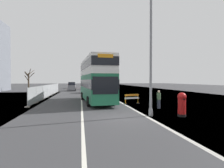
# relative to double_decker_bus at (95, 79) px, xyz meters

# --- Properties ---
(ground) EXTENTS (140.00, 280.00, 0.10)m
(ground) POSITION_rel_double_decker_bus_xyz_m (1.56, -9.19, -2.74)
(ground) COLOR #38383A
(double_decker_bus) EXTENTS (3.44, 11.52, 5.06)m
(double_decker_bus) POSITION_rel_double_decker_bus_xyz_m (0.00, 0.00, 0.00)
(double_decker_bus) COLOR #1E6B47
(double_decker_bus) RESTS_ON ground
(lamppost_foreground) EXTENTS (0.29, 0.70, 8.77)m
(lamppost_foreground) POSITION_rel_double_decker_bus_xyz_m (3.28, -9.02, 1.46)
(lamppost_foreground) COLOR gray
(lamppost_foreground) RESTS_ON ground
(red_pillar_postbox) EXTENTS (0.62, 0.62, 1.72)m
(red_pillar_postbox) POSITION_rel_double_decker_bus_xyz_m (5.37, -9.62, -1.75)
(red_pillar_postbox) COLOR black
(red_pillar_postbox) RESTS_ON ground
(roadworks_barrier) EXTENTS (1.73, 0.80, 1.07)m
(roadworks_barrier) POSITION_rel_double_decker_bus_xyz_m (3.77, -2.38, -2.03)
(roadworks_barrier) COLOR orange
(roadworks_barrier) RESTS_ON ground
(construction_site_fence) EXTENTS (0.44, 24.00, 1.92)m
(construction_site_fence) POSITION_rel_double_decker_bus_xyz_m (-6.71, 8.74, -1.77)
(construction_site_fence) COLOR #A8AAAD
(construction_site_fence) RESTS_ON ground
(car_oncoming_near) EXTENTS (2.09, 4.11, 2.13)m
(car_oncoming_near) POSITION_rel_double_decker_bus_xyz_m (-0.14, 15.83, -1.70)
(car_oncoming_near) COLOR silver
(car_oncoming_near) RESTS_ON ground
(car_receding_mid) EXTENTS (1.91, 4.00, 2.14)m
(car_receding_mid) POSITION_rel_double_decker_bus_xyz_m (-3.86, 23.93, -1.69)
(car_receding_mid) COLOR slate
(car_receding_mid) RESTS_ON ground
(car_receding_far) EXTENTS (2.02, 3.91, 1.99)m
(car_receding_far) POSITION_rel_double_decker_bus_xyz_m (0.43, 30.47, -1.75)
(car_receding_far) COLOR slate
(car_receding_far) RESTS_ON ground
(car_far_side) EXTENTS (1.95, 3.98, 2.02)m
(car_far_side) POSITION_rel_double_decker_bus_xyz_m (-4.69, 37.19, -1.75)
(car_far_side) COLOR maroon
(car_far_side) RESTS_ON ground
(bare_tree_far_verge_near) EXTENTS (2.34, 3.09, 5.36)m
(bare_tree_far_verge_near) POSITION_rel_double_decker_bus_xyz_m (-14.13, 25.17, 0.04)
(bare_tree_far_verge_near) COLOR #4C3D2D
(bare_tree_far_verge_near) RESTS_ON ground
(pedestrian_at_kerb) EXTENTS (0.34, 0.34, 1.66)m
(pedestrian_at_kerb) POSITION_rel_double_decker_bus_xyz_m (5.31, -5.88, -1.86)
(pedestrian_at_kerb) COLOR #2D3342
(pedestrian_at_kerb) RESTS_ON ground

